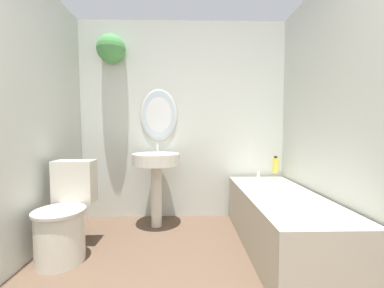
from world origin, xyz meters
TOP-DOWN VIEW (x-y plane):
  - wall_back at (-0.08, 2.68)m, footprint 2.62×0.33m
  - wall_right at (1.28, 1.33)m, footprint 0.06×2.78m
  - toilet at (-0.99, 1.73)m, footprint 0.40×0.57m
  - pedestal_sink at (-0.29, 2.36)m, footprint 0.52×0.52m
  - bathtub at (0.90, 1.82)m, footprint 0.65×1.57m
  - shampoo_bottle at (1.09, 2.45)m, footprint 0.07×0.07m

SIDE VIEW (x-z plane):
  - bathtub at x=0.90m, z-range -0.03..0.56m
  - toilet at x=-0.99m, z-range -0.07..0.73m
  - pedestal_sink at x=-0.29m, z-range 0.20..1.13m
  - shampoo_bottle at x=1.09m, z-range 0.58..0.77m
  - wall_right at x=1.28m, z-range 0.00..2.40m
  - wall_back at x=-0.08m, z-range 0.07..2.47m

